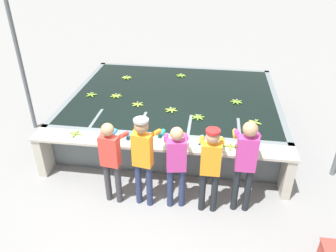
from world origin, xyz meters
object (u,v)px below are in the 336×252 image
at_px(worker_1, 143,154).
at_px(banana_bunch_floating_3, 255,122).
at_px(banana_bunch_floating_4, 198,117).
at_px(banana_bunch_floating_7, 181,76).
at_px(banana_bunch_floating_5, 116,96).
at_px(banana_bunch_floating_1, 127,78).
at_px(banana_bunch_floating_2, 236,102).
at_px(banana_bunch_floating_8, 91,95).
at_px(worker_4, 246,159).
at_px(banana_bunch_ledge_0, 76,134).
at_px(banana_bunch_floating_6, 171,110).
at_px(worker_2, 176,160).
at_px(worker_0, 111,156).
at_px(worker_3, 210,163).
at_px(banana_bunch_ledge_1, 230,146).
at_px(support_post_left, 21,65).
at_px(banana_bunch_floating_0, 138,104).
at_px(knife_0, 203,142).

bearing_deg(worker_1, banana_bunch_floating_3, 39.21).
xyz_separation_m(banana_bunch_floating_4, banana_bunch_floating_7, (-0.59, 2.27, 0.00)).
height_order(banana_bunch_floating_3, banana_bunch_floating_5, same).
height_order(banana_bunch_floating_1, banana_bunch_floating_5, same).
xyz_separation_m(banana_bunch_floating_2, banana_bunch_floating_8, (-3.35, -0.10, 0.00)).
distance_m(banana_bunch_floating_4, banana_bunch_floating_5, 2.10).
relative_size(worker_4, banana_bunch_ledge_0, 6.11).
relative_size(banana_bunch_floating_6, banana_bunch_floating_8, 1.02).
height_order(worker_2, banana_bunch_floating_6, worker_2).
height_order(worker_0, banana_bunch_floating_2, worker_0).
xyz_separation_m(worker_2, banana_bunch_floating_4, (0.26, 1.60, -0.04)).
height_order(worker_3, banana_bunch_floating_4, worker_3).
height_order(banana_bunch_ledge_1, support_post_left, support_post_left).
xyz_separation_m(worker_1, worker_2, (0.54, 0.03, -0.10)).
bearing_deg(banana_bunch_floating_6, banana_bunch_floating_8, 165.51).
bearing_deg(worker_4, worker_0, -177.80).
bearing_deg(banana_bunch_floating_3, banana_bunch_floating_7, 126.81).
distance_m(banana_bunch_floating_2, banana_bunch_ledge_1, 1.85).
bearing_deg(support_post_left, banana_bunch_floating_1, 33.21).
bearing_deg(banana_bunch_floating_7, banana_bunch_floating_8, -142.11).
bearing_deg(worker_3, banana_bunch_floating_2, 78.38).
distance_m(worker_1, banana_bunch_floating_6, 1.89).
xyz_separation_m(worker_3, banana_bunch_ledge_0, (-2.53, 0.65, -0.06)).
distance_m(worker_1, worker_3, 1.10).
xyz_separation_m(banana_bunch_floating_7, banana_bunch_floating_8, (-1.95, -1.52, 0.00)).
relative_size(banana_bunch_floating_0, banana_bunch_floating_7, 1.00).
bearing_deg(banana_bunch_floating_0, worker_2, -61.33).
height_order(worker_0, knife_0, worker_0).
bearing_deg(support_post_left, banana_bunch_floating_8, 6.34).
relative_size(banana_bunch_floating_5, support_post_left, 0.09).
relative_size(banana_bunch_floating_1, banana_bunch_floating_5, 1.00).
bearing_deg(banana_bunch_ledge_1, banana_bunch_floating_2, 84.49).
bearing_deg(banana_bunch_ledge_1, worker_2, -145.74).
height_order(worker_0, banana_bunch_floating_7, worker_0).
relative_size(worker_0, support_post_left, 0.49).
distance_m(banana_bunch_floating_5, banana_bunch_ledge_1, 3.13).
relative_size(worker_4, banana_bunch_floating_2, 6.14).
xyz_separation_m(banana_bunch_floating_8, knife_0, (2.69, -1.67, -0.01)).
height_order(banana_bunch_ledge_0, knife_0, banana_bunch_ledge_0).
relative_size(worker_0, worker_3, 0.98).
relative_size(worker_0, banana_bunch_floating_2, 5.60).
bearing_deg(support_post_left, banana_bunch_ledge_1, -18.65).
relative_size(banana_bunch_floating_4, support_post_left, 0.09).
distance_m(banana_bunch_floating_2, banana_bunch_floating_5, 2.76).
xyz_separation_m(banana_bunch_floating_4, knife_0, (0.14, -0.92, -0.01)).
height_order(banana_bunch_floating_0, banana_bunch_floating_4, same).
relative_size(banana_bunch_floating_3, banana_bunch_floating_4, 0.93).
xyz_separation_m(banana_bunch_floating_1, banana_bunch_floating_3, (3.13, -1.97, 0.00)).
relative_size(worker_3, banana_bunch_floating_2, 5.70).
relative_size(worker_4, support_post_left, 0.54).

